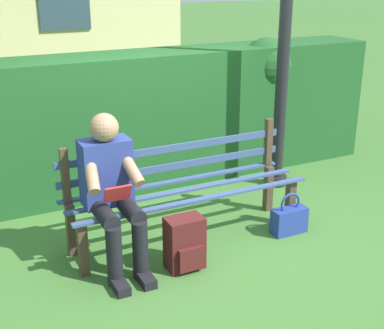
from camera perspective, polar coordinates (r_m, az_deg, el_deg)
name	(u,v)px	position (r m, az deg, el deg)	size (l,w,h in m)	color
ground	(187,238)	(4.63, -0.56, -7.90)	(60.00, 60.00, 0.00)	#3D6B2D
park_bench	(183,188)	(4.50, -0.98, -2.52)	(2.06, 0.51, 0.89)	#4C3828
person_seated	(112,188)	(4.04, -8.61, -2.52)	(0.44, 0.73, 1.19)	navy
hedge_backdrop	(110,122)	(5.48, -8.79, 4.56)	(6.13, 0.72, 1.48)	#1E5123
backpack	(185,244)	(4.12, -0.78, -8.47)	(0.29, 0.26, 0.42)	#4C1919
handbag	(289,219)	(4.74, 10.37, -5.81)	(0.31, 0.14, 0.38)	navy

